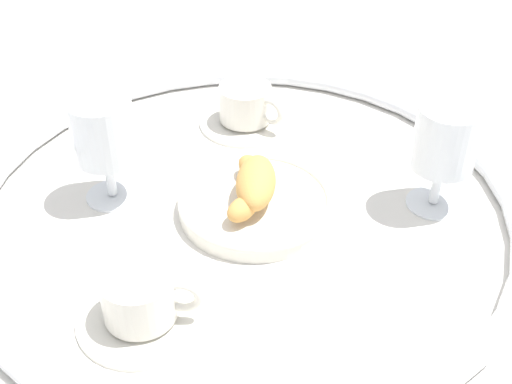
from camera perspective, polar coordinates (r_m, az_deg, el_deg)
The scene contains 9 objects.
ground_plane at distance 0.85m, azimuth -0.96°, elevation -1.49°, with size 2.20×2.20×0.00m, color silver.
table_chrome_rim at distance 0.84m, azimuth -0.97°, elevation -0.86°, with size 0.68×0.68×0.02m, color silver.
pastry_plate at distance 0.84m, azimuth 0.00°, elevation -0.93°, with size 0.19×0.19×0.02m.
croissant_large at distance 0.82m, azimuth -0.22°, elevation 0.73°, with size 0.14×0.07×0.04m.
coffee_cup_near at distance 0.71m, azimuth -9.58°, elevation -9.02°, with size 0.14×0.14×0.06m.
coffee_cup_far at distance 1.00m, azimuth -0.84°, elevation 6.99°, with size 0.14×0.14×0.06m.
juice_glass_left at distance 0.84m, azimuth 15.50°, elevation 4.01°, with size 0.08×0.08×0.14m.
juice_glass_right at distance 0.84m, azimuth -12.61°, elevation 4.63°, with size 0.08×0.08×0.14m.
sugar_packet at distance 0.98m, azimuth -8.97°, elevation 4.08°, with size 0.05×0.03×0.01m, color white.
Camera 1 is at (-0.64, -0.15, 0.54)m, focal length 47.96 mm.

